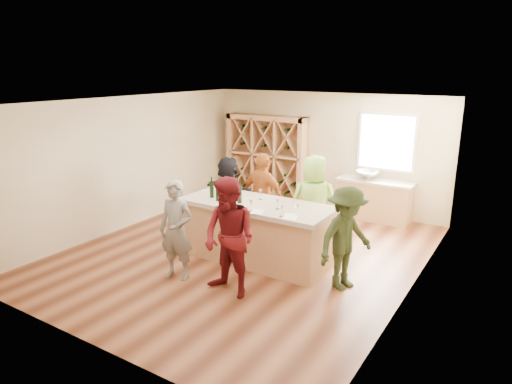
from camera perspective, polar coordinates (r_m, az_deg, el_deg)
The scene contains 35 objects.
floor at distance 8.69m, azimuth -1.27°, elevation -7.85°, with size 6.00×7.00×0.10m, color brown.
ceiling at distance 8.01m, azimuth -1.40°, elevation 11.59°, with size 6.00×7.00×0.10m, color white.
wall_back at distance 11.30m, azimuth 8.68°, elevation 5.12°, with size 6.00×0.10×2.80m, color beige.
wall_front at distance 5.75m, azimuth -21.32°, elevation -5.87°, with size 6.00×0.10×2.80m, color beige.
wall_left at distance 10.20m, azimuth -15.82°, elevation 3.60°, with size 0.10×7.00×2.80m, color beige.
wall_right at distance 7.08m, azimuth 19.75°, elevation -1.78°, with size 0.10×7.00×2.80m, color beige.
window_frame at distance 10.67m, azimuth 16.01°, elevation 6.00°, with size 1.30×0.06×1.30m, color white.
window_pane at distance 10.63m, azimuth 15.95°, elevation 5.98°, with size 1.18×0.01×1.18m, color white.
wine_rack at distance 11.78m, azimuth 1.36°, elevation 4.22°, with size 2.20×0.45×2.20m, color tan.
back_counter_base at distance 10.72m, azimuth 14.57°, elevation -1.09°, with size 1.60×0.58×0.86m, color tan.
back_counter_top at distance 10.61m, azimuth 14.73°, elevation 1.30°, with size 1.70×0.62×0.06m, color #BBAC99.
sink at distance 10.64m, azimuth 13.75°, elevation 2.08°, with size 0.54×0.54×0.19m, color silver.
faucet at distance 10.79m, azimuth 14.08°, elevation 2.56°, with size 0.02×0.02×0.30m, color silver.
tasting_counter_base at distance 8.18m, azimuth 0.10°, elevation -5.23°, with size 2.60×1.00×1.00m, color tan.
tasting_counter_top at distance 8.00m, azimuth 0.10°, elevation -1.61°, with size 2.72×1.12×0.08m, color #BBAC99.
wine_bottle_a at distance 8.30m, azimuth -5.55°, elevation 0.32°, with size 0.08×0.08×0.31m, color black.
wine_bottle_b at distance 8.09m, azimuth -4.80°, elevation -0.09°, with size 0.07×0.07×0.30m, color black.
wine_bottle_c at distance 8.21m, azimuth -3.48°, elevation 0.06°, with size 0.07×0.07×0.27m, color black.
wine_bottle_d at distance 8.06m, azimuth -3.29°, elevation -0.24°, with size 0.07×0.07×0.26m, color black.
wine_bottle_e at distance 7.95m, azimuth -2.06°, elevation -0.25°, with size 0.08×0.08×0.32m, color black.
wine_glass_a at distance 7.72m, azimuth -3.47°, elevation -1.34°, with size 0.06×0.06×0.17m, color white.
wine_glass_b at distance 7.51m, azimuth -0.67°, elevation -1.75°, with size 0.07×0.07×0.17m, color white.
wine_glass_c at distance 7.25m, azimuth 3.17°, elevation -2.42°, with size 0.06×0.06×0.17m, color white.
wine_glass_d at distance 7.62m, azimuth 2.71°, elevation -1.56°, with size 0.06×0.06×0.16m, color white.
wine_glass_e at distance 7.31m, azimuth 5.11°, elevation -2.24°, with size 0.07×0.07×0.19m, color white.
tasting_menu_a at distance 7.82m, azimuth -3.74°, elevation -1.75°, with size 0.22×0.31×0.00m, color white.
tasting_menu_b at distance 7.50m, azimuth 0.17°, elevation -2.46°, with size 0.20×0.27×0.00m, color white.
tasting_menu_c at distance 7.27m, azimuth 4.37°, elevation -3.09°, with size 0.22×0.31×0.00m, color white.
person_near_left at distance 7.51m, azimuth -9.93°, elevation -4.73°, with size 0.60×0.44×1.65m, color slate.
person_near_right at distance 6.85m, azimuth -3.32°, elevation -5.74°, with size 0.89×0.49×1.83m, color #590F14.
person_server at distance 7.20m, azimuth 11.19°, elevation -5.69°, with size 1.07×0.50×1.65m, color #263319.
person_far_mid at distance 9.03m, azimuth 0.86°, elevation -0.65°, with size 1.04×0.53×1.77m, color #994C19.
person_far_right at distance 8.53m, azimuth 7.23°, elevation -1.49°, with size 0.90×0.59×1.84m, color #8CC64C.
person_far_left at distance 9.61m, azimuth -3.45°, elevation -0.23°, with size 1.48×0.53×1.59m, color black.
wine_glass_f at distance 8.16m, azimuth 0.55°, elevation -0.34°, with size 0.07×0.07×0.18m, color white.
Camera 1 is at (4.41, -6.66, 3.38)m, focal length 32.00 mm.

